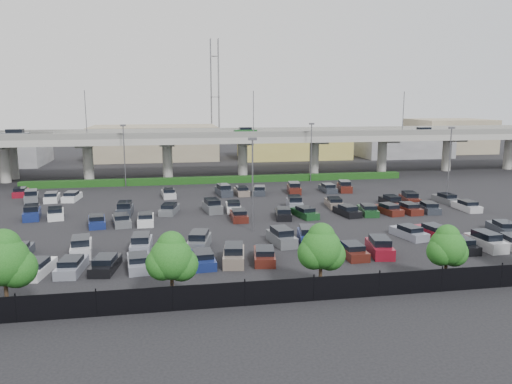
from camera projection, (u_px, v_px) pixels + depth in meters
ground at (242, 215)px, 62.84m from camera, size 280.00×280.00×0.00m
overpass at (215, 140)px, 92.49m from camera, size 150.00×13.00×15.80m
hedge at (221, 180)px, 86.94m from camera, size 66.00×1.60×1.10m
fence at (299, 290)px, 35.57m from camera, size 70.00×0.10×2.00m
tree_row at (305, 248)px, 36.65m from camera, size 65.07×3.66×5.94m
parked_cars at (226, 219)px, 57.74m from camera, size 62.89×41.62×1.67m
light_poles at (207, 164)px, 62.93m from camera, size 66.90×48.38×10.30m
distant_buildings at (254, 143)px, 124.13m from camera, size 138.00×24.00×9.00m
comm_tower at (215, 95)px, 132.31m from camera, size 2.40×2.40×30.00m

